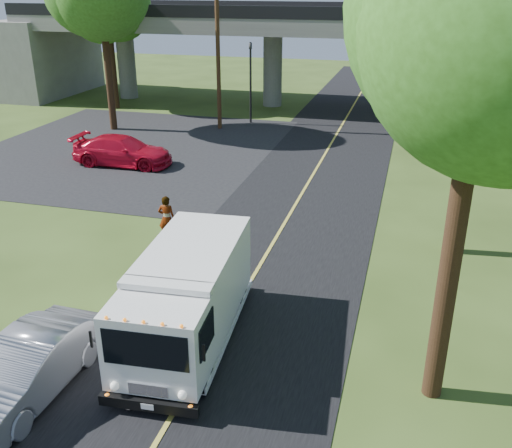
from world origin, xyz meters
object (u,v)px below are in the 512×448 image
at_px(tree_left_far, 108,2).
at_px(step_van, 187,296).
at_px(utility_pole, 218,55).
at_px(pedestrian, 167,219).
at_px(red_sedan, 123,151).
at_px(traffic_signal, 251,74).
at_px(silver_sedan, 28,368).

xyz_separation_m(tree_left_far, step_van, (16.12, -26.41, -6.07)).
bearing_deg(step_van, utility_pole, 102.50).
xyz_separation_m(step_van, pedestrian, (-3.12, 5.75, -0.51)).
bearing_deg(red_sedan, traffic_signal, -20.79).
height_order(tree_left_far, pedestrian, tree_left_far).
bearing_deg(traffic_signal, silver_sedan, -84.63).
distance_m(traffic_signal, silver_sedan, 27.73).
distance_m(utility_pole, pedestrian, 17.62).
bearing_deg(silver_sedan, pedestrian, 93.76).
xyz_separation_m(step_van, red_sedan, (-9.09, 13.78, -0.63)).
height_order(silver_sedan, pedestrian, pedestrian).
bearing_deg(step_van, traffic_signal, 97.90).
xyz_separation_m(tree_left_far, red_sedan, (7.02, -12.63, -6.70)).
bearing_deg(silver_sedan, step_van, 48.10).
bearing_deg(utility_pole, traffic_signal, 53.13).
relative_size(tree_left_far, red_sedan, 1.92).
bearing_deg(pedestrian, utility_pole, -81.71).
bearing_deg(traffic_signal, utility_pole, -126.87).
height_order(step_van, pedestrian, step_van).
bearing_deg(tree_left_far, silver_sedan, -65.48).
bearing_deg(red_sedan, tree_left_far, 27.55).
distance_m(tree_left_far, pedestrian, 25.27).
height_order(utility_pole, pedestrian, utility_pole).
bearing_deg(pedestrian, traffic_signal, -87.45).
distance_m(step_van, red_sedan, 16.52).
distance_m(traffic_signal, pedestrian, 19.09).
relative_size(traffic_signal, step_van, 0.84).
xyz_separation_m(tree_left_far, silver_sedan, (13.38, -29.33, -6.73)).
bearing_deg(silver_sedan, utility_pole, 100.32).
xyz_separation_m(traffic_signal, step_van, (5.32, -24.57, -1.82)).
bearing_deg(pedestrian, step_van, 114.36).
bearing_deg(utility_pole, red_sedan, -104.49).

